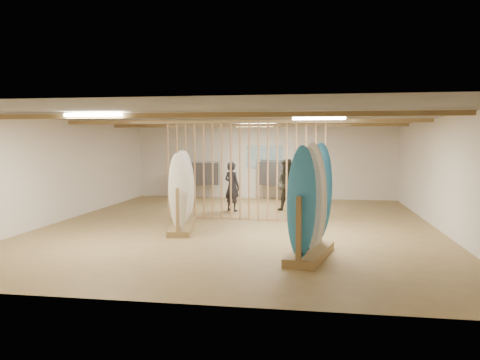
% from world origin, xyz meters
% --- Properties ---
extents(floor, '(12.00, 12.00, 0.00)m').
position_xyz_m(floor, '(0.00, 0.00, 0.00)').
color(floor, '#9E7E4C').
rests_on(floor, ground).
extents(ceiling, '(12.00, 12.00, 0.00)m').
position_xyz_m(ceiling, '(0.00, 0.00, 2.80)').
color(ceiling, gray).
rests_on(ceiling, ground).
extents(wall_back, '(12.00, 0.00, 12.00)m').
position_xyz_m(wall_back, '(0.00, 6.00, 1.40)').
color(wall_back, white).
rests_on(wall_back, ground).
extents(wall_front, '(12.00, 0.00, 12.00)m').
position_xyz_m(wall_front, '(0.00, -6.00, 1.40)').
color(wall_front, white).
rests_on(wall_front, ground).
extents(wall_left, '(0.00, 12.00, 12.00)m').
position_xyz_m(wall_left, '(-5.00, 0.00, 1.40)').
color(wall_left, white).
rests_on(wall_left, ground).
extents(wall_right, '(0.00, 12.00, 12.00)m').
position_xyz_m(wall_right, '(5.00, 0.00, 1.40)').
color(wall_right, white).
rests_on(wall_right, ground).
extents(ceiling_slats, '(9.50, 6.12, 0.10)m').
position_xyz_m(ceiling_slats, '(0.00, 0.00, 2.72)').
color(ceiling_slats, olive).
rests_on(ceiling_slats, ground).
extents(light_panels, '(1.20, 0.35, 0.06)m').
position_xyz_m(light_panels, '(0.00, 0.00, 2.74)').
color(light_panels, white).
rests_on(light_panels, ground).
extents(bamboo_partition, '(4.45, 0.05, 2.78)m').
position_xyz_m(bamboo_partition, '(0.00, 0.80, 1.40)').
color(bamboo_partition, tan).
rests_on(bamboo_partition, ground).
extents(poster, '(1.40, 0.03, 0.90)m').
position_xyz_m(poster, '(0.00, 5.98, 1.60)').
color(poster, teal).
rests_on(poster, ground).
extents(rack_left, '(0.96, 2.43, 1.91)m').
position_xyz_m(rack_left, '(-1.36, -0.69, 0.66)').
color(rack_left, olive).
rests_on(rack_left, floor).
extents(rack_right, '(0.97, 1.90, 2.11)m').
position_xyz_m(rack_right, '(1.85, -3.18, 0.71)').
color(rack_right, olive).
rests_on(rack_right, floor).
extents(clothing_rack_a, '(1.34, 0.61, 1.47)m').
position_xyz_m(clothing_rack_a, '(-2.34, 5.40, 0.95)').
color(clothing_rack_a, silver).
rests_on(clothing_rack_a, floor).
extents(clothing_rack_b, '(1.37, 0.87, 1.54)m').
position_xyz_m(clothing_rack_b, '(0.50, 5.40, 1.00)').
color(clothing_rack_b, silver).
rests_on(clothing_rack_b, floor).
extents(shopper_a, '(0.78, 0.71, 1.77)m').
position_xyz_m(shopper_a, '(-0.65, 2.47, 0.89)').
color(shopper_a, '#25242B').
rests_on(shopper_a, floor).
extents(shopper_b, '(1.10, 0.98, 1.88)m').
position_xyz_m(shopper_b, '(1.10, 2.60, 0.94)').
color(shopper_b, '#36342A').
rests_on(shopper_b, floor).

